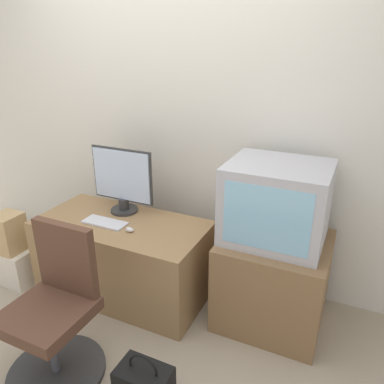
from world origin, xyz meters
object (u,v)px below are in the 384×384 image
Objects in this scene: main_monitor at (122,180)px; cardboard_box_lower at (16,266)px; keyboard at (105,223)px; mouse at (130,230)px; crt_tv at (276,202)px; office_chair at (55,318)px.

main_monitor reaches higher than cardboard_box_lower.
cardboard_box_lower is at bearing -165.20° from keyboard.
main_monitor is 8.56× the size of mouse.
crt_tv is at bearing 12.69° from keyboard.
keyboard is 0.36× the size of office_chair.
main_monitor is 1.68× the size of cardboard_box_lower.
mouse is at bearing -162.58° from crt_tv.
office_chair is 2.96× the size of cardboard_box_lower.
cardboard_box_lower is (-0.97, -0.17, -0.45)m from mouse.
cardboard_box_lower is at bearing 151.61° from office_chair.
crt_tv is at bearing 44.83° from office_chair.
mouse is (0.22, -0.03, 0.01)m from keyboard.
office_chair is at bearing -94.76° from mouse.
cardboard_box_lower is at bearing -166.46° from crt_tv.
keyboard is at bearing 14.80° from cardboard_box_lower.
main_monitor reaches higher than keyboard.
main_monitor is at bearing 130.21° from mouse.
keyboard is at bearing 172.70° from mouse.
crt_tv reaches higher than keyboard.
keyboard is 0.23m from mouse.
crt_tv is (0.90, 0.28, 0.25)m from mouse.
office_chair reaches higher than mouse.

